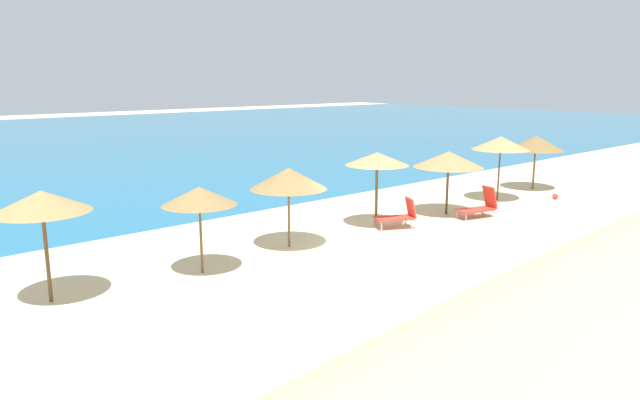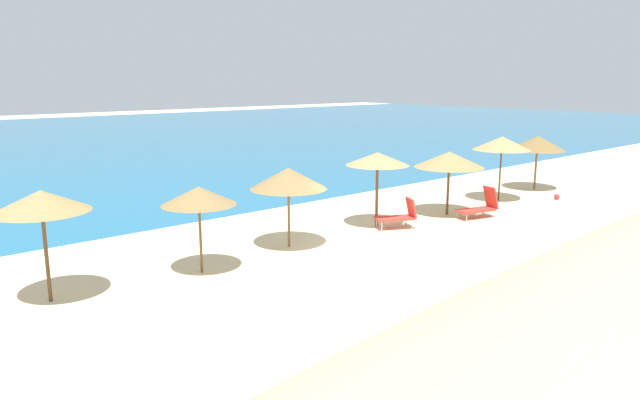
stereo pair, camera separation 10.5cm
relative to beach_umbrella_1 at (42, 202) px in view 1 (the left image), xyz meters
The scene contains 12 objects.
ground_plane 9.34m from the beach_umbrella_1, 12.95° to the right, with size 160.00×160.00×0.00m, color beige.
sea_water 38.14m from the beach_umbrella_1, 76.65° to the left, with size 160.00×64.70×0.01m, color #1E6B93.
beach_umbrella_1 is the anchor object (origin of this frame).
beach_umbrella_2 3.83m from the beach_umbrella_1, ahead, with size 2.01×2.01×2.39m.
beach_umbrella_3 7.13m from the beach_umbrella_1, ahead, with size 2.39×2.39×2.52m.
beach_umbrella_4 11.08m from the beach_umbrella_1, ahead, with size 2.25×2.25×2.67m.
beach_umbrella_5 14.55m from the beach_umbrella_1, ahead, with size 2.68×2.68×2.47m.
beach_umbrella_6 18.42m from the beach_umbrella_1, ahead, with size 2.44×2.44×2.78m.
beach_umbrella_7 22.03m from the beach_umbrella_1, ahead, with size 2.58×2.58×2.56m.
lounge_chair_0 15.32m from the beach_umbrella_1, ahead, with size 1.73×1.00×1.17m.
lounge_chair_1 11.71m from the beach_umbrella_1, ahead, with size 1.54×1.20×1.07m.
beach_ball 20.73m from the beach_umbrella_1, ahead, with size 0.25×0.25×0.25m, color red.
Camera 1 is at (-12.66, -12.06, 5.21)m, focal length 32.88 mm.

